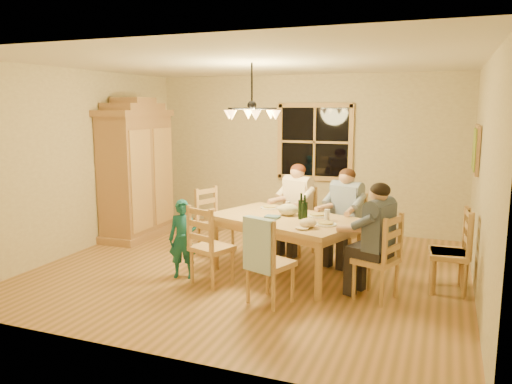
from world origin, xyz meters
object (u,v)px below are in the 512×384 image
at_px(chandelier, 252,113).
at_px(chair_far_right, 345,243).
at_px(armoire, 137,174).
at_px(adult_woman, 297,197).
at_px(adult_plaid_man, 346,204).
at_px(chair_spare_back, 448,265).
at_px(chair_far_left, 297,233).
at_px(child, 183,239).
at_px(chair_spare_front, 448,267).
at_px(wine_bottle_a, 301,206).
at_px(adult_slate_man, 378,226).
at_px(wine_bottle_b, 305,208).
at_px(dining_table, 286,225).
at_px(chair_end_left, 216,235).
at_px(chair_near_right, 270,276).
at_px(chair_near_left, 212,260).
at_px(chair_end_right, 376,273).

relative_size(chandelier, chair_far_right, 0.78).
distance_m(armoire, adult_woman, 2.77).
distance_m(adult_plaid_man, chair_spare_back, 1.54).
relative_size(chandelier, chair_far_left, 0.78).
height_order(child, chair_spare_front, child).
xyz_separation_m(chair_far_right, wine_bottle_a, (-0.42, -0.74, 0.62)).
distance_m(wine_bottle_a, child, 1.55).
bearing_deg(chair_spare_back, adult_plaid_man, 59.97).
height_order(adult_slate_man, wine_bottle_b, adult_slate_man).
distance_m(armoire, wine_bottle_a, 3.27).
bearing_deg(adult_plaid_man, chair_far_left, -0.00).
distance_m(chandelier, chair_far_right, 2.20).
bearing_deg(dining_table, child, -153.54).
xyz_separation_m(chair_far_left, chair_end_left, (-1.07, -0.54, 0.00)).
relative_size(adult_woman, chair_spare_back, 0.88).
distance_m(chair_near_right, wine_bottle_b, 1.04).
height_order(adult_woman, adult_slate_man, same).
distance_m(chair_far_right, wine_bottle_b, 1.12).
bearing_deg(chandelier, wine_bottle_b, -14.09).
relative_size(chair_far_right, chair_end_left, 1.00).
relative_size(chair_near_left, chair_end_right, 1.00).
bearing_deg(armoire, chair_end_left, -17.56).
xyz_separation_m(chair_near_left, chair_end_right, (1.94, 0.23, 0.00)).
relative_size(chair_end_right, chair_spare_back, 1.00).
bearing_deg(chair_spare_back, armoire, 72.55).
height_order(chair_near_left, adult_woman, adult_woman).
bearing_deg(adult_woman, chair_spare_front, 176.94).
bearing_deg(adult_slate_man, wine_bottle_b, 93.20).
distance_m(chair_near_right, wine_bottle_a, 1.13).
xyz_separation_m(chair_far_left, adult_slate_man, (1.34, -1.41, 0.54)).
distance_m(chandelier, wine_bottle_b, 1.40).
bearing_deg(chair_spare_front, wine_bottle_b, 97.54).
distance_m(chair_near_left, chair_near_right, 0.92).
bearing_deg(armoire, adult_woman, 0.12).
bearing_deg(dining_table, wine_bottle_a, -9.90).
distance_m(chair_far_left, chair_end_right, 1.95).
bearing_deg(adult_plaid_man, wine_bottle_b, 88.11).
bearing_deg(chair_spare_back, chair_near_left, 98.92).
distance_m(adult_slate_man, chair_spare_back, 1.11).
height_order(dining_table, chair_spare_front, chair_spare_front).
relative_size(adult_slate_man, wine_bottle_b, 2.65).
xyz_separation_m(chair_far_left, chair_far_right, (0.77, -0.28, 0.00)).
bearing_deg(chair_spare_front, chair_far_left, 66.25).
bearing_deg(chair_spare_front, wine_bottle_a, 93.14).
xyz_separation_m(chair_end_right, wine_bottle_b, (-0.92, 0.27, 0.62)).
xyz_separation_m(chair_far_right, chair_spare_front, (1.34, -0.61, 0.00)).
xyz_separation_m(chair_far_left, adult_plaid_man, (0.77, -0.28, 0.54)).
relative_size(armoire, chair_end_left, 2.32).
height_order(chair_near_right, adult_slate_man, adult_slate_man).
distance_m(armoire, adult_slate_man, 4.35).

